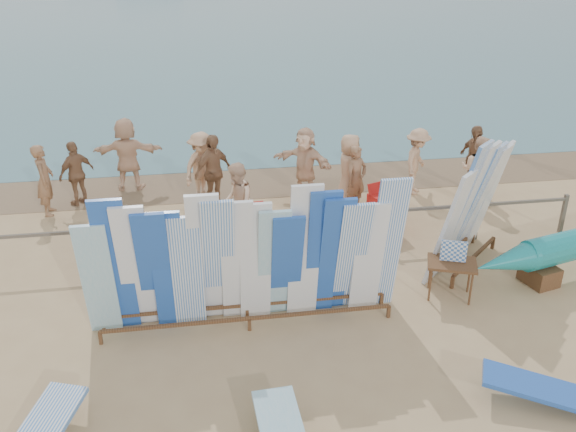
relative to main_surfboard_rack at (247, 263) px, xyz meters
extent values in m
plane|color=tan|center=(1.14, -0.63, -1.16)|extent=(160.00, 160.00, 0.00)
cube|color=brown|center=(1.14, 6.57, -1.16)|extent=(40.00, 2.60, 0.01)
cube|color=#655A4C|center=(1.14, 2.37, -0.36)|extent=(12.00, 0.06, 0.06)
cube|color=#655A4C|center=(-2.86, 2.37, -0.71)|extent=(0.08, 0.08, 0.90)
cube|color=#655A4C|center=(-0.86, 2.37, -0.71)|extent=(0.08, 0.08, 0.90)
cube|color=#655A4C|center=(1.14, 2.37, -0.71)|extent=(0.08, 0.08, 0.90)
cube|color=#655A4C|center=(3.14, 2.37, -0.71)|extent=(0.08, 0.08, 0.90)
cube|color=#655A4C|center=(5.14, 2.37, -0.71)|extent=(0.08, 0.08, 0.90)
cube|color=#655A4C|center=(7.14, 2.37, -0.71)|extent=(0.08, 0.08, 0.90)
cube|color=brown|center=(0.00, -0.20, -0.93)|extent=(4.79, 0.06, 0.06)
cube|color=brown|center=(0.00, 0.20, -0.93)|extent=(4.79, 0.06, 0.06)
cube|color=#83BDD2|center=(-2.34, 0.00, -0.09)|extent=(0.51, 0.49, 2.13)
cube|color=blue|center=(-2.05, 0.00, 0.11)|extent=(0.51, 0.61, 2.54)
cube|color=white|center=(-1.75, 0.00, 0.06)|extent=(0.51, 0.70, 2.43)
cube|color=blue|center=(-1.46, 0.00, 0.00)|extent=(0.51, 0.76, 2.31)
cube|color=blue|center=(-1.25, 0.00, -0.02)|extent=(0.51, 0.53, 2.27)
cube|color=white|center=(-0.95, 0.00, -0.07)|extent=(0.51, 0.53, 2.17)
cube|color=white|center=(-0.66, 0.00, 0.12)|extent=(0.51, 0.76, 2.56)
cube|color=white|center=(-0.44, 0.00, 0.07)|extent=(0.51, 0.80, 2.45)
cube|color=white|center=(-0.15, 0.00, 0.04)|extent=(0.51, 0.65, 2.39)
cube|color=white|center=(0.14, 0.00, 0.00)|extent=(0.51, 0.54, 2.31)
cube|color=#83BDD2|center=(0.44, 0.00, -0.06)|extent=(0.51, 0.65, 2.19)
cube|color=blue|center=(0.65, 0.00, -0.12)|extent=(0.51, 0.69, 2.08)
cube|color=white|center=(0.95, 0.00, 0.12)|extent=(0.51, 0.52, 2.56)
cube|color=blue|center=(1.24, 0.00, 0.07)|extent=(0.51, 0.59, 2.45)
cube|color=blue|center=(1.45, 0.00, 0.01)|extent=(0.51, 0.69, 2.33)
cube|color=white|center=(1.75, 0.00, -0.04)|extent=(0.51, 0.70, 2.23)
cube|color=white|center=(2.04, 0.00, -0.07)|extent=(0.51, 0.50, 2.17)
cube|color=white|center=(2.33, 0.00, 0.14)|extent=(0.51, 0.61, 2.59)
cube|color=brown|center=(4.58, 1.20, -0.91)|extent=(1.50, 1.40, 0.06)
cube|color=brown|center=(4.28, 1.52, -0.91)|extent=(1.50, 1.40, 0.06)
cube|color=white|center=(3.75, 0.73, -0.01)|extent=(0.81, 0.81, 2.29)
cube|color=white|center=(4.03, 0.99, 0.21)|extent=(0.91, 0.92, 2.74)
cube|color=white|center=(4.31, 1.25, 0.16)|extent=(0.92, 0.93, 2.62)
cube|color=white|center=(4.59, 1.51, 0.10)|extent=(0.93, 0.95, 2.51)
cube|color=white|center=(4.81, 1.71, 0.04)|extent=(0.94, 0.96, 2.40)
cube|color=white|center=(5.09, 1.97, 0.01)|extent=(0.81, 0.82, 2.34)
cube|color=brown|center=(5.54, 0.44, -0.97)|extent=(0.65, 0.73, 0.37)
cone|color=teal|center=(4.64, 0.21, -0.50)|extent=(1.34, 0.86, 0.57)
cube|color=brown|center=(3.67, 0.27, -0.48)|extent=(1.01, 0.86, 0.05)
cube|color=white|center=(3.67, 0.27, -0.23)|extent=(0.43, 0.19, 0.40)
cube|color=red|center=(0.46, 3.08, -0.87)|extent=(0.53, 0.49, 0.04)
cube|color=red|center=(0.44, 3.30, -0.62)|extent=(0.50, 0.19, 0.49)
cube|color=red|center=(1.90, 3.46, -0.84)|extent=(0.64, 0.61, 0.05)
cube|color=red|center=(1.84, 3.69, -0.57)|extent=(0.56, 0.29, 0.54)
cube|color=red|center=(3.31, 3.11, -0.63)|extent=(0.66, 0.82, 0.52)
cube|color=red|center=(3.21, 3.38, -0.30)|extent=(0.46, 0.30, 0.33)
imported|color=beige|center=(0.10, 3.17, -0.30)|extent=(0.48, 0.87, 1.71)
imported|color=beige|center=(-2.41, 6.48, -0.22)|extent=(1.77, 0.66, 1.88)
imported|color=#8C6042|center=(-3.54, 5.64, -0.36)|extent=(0.96, 0.93, 1.59)
imported|color=#8C6042|center=(-4.18, 5.19, -0.31)|extent=(0.37, 0.63, 1.69)
imported|color=beige|center=(1.94, 5.30, -0.27)|extent=(1.57, 1.49, 1.76)
imported|color=#8C6042|center=(-0.32, 4.94, -0.25)|extent=(1.12, 1.02, 1.81)
imported|color=#8C6042|center=(6.17, 4.93, -0.29)|extent=(0.64, 1.09, 1.74)
imported|color=tan|center=(2.90, 4.67, -0.28)|extent=(0.52, 0.90, 1.75)
imported|color=#8C6042|center=(2.97, 4.25, -0.36)|extent=(0.66, 0.56, 1.60)
imported|color=tan|center=(4.75, 5.07, -0.32)|extent=(0.98, 1.15, 1.68)
imported|color=beige|center=(5.93, 4.16, -0.30)|extent=(0.86, 0.88, 1.72)
imported|color=tan|center=(-0.57, 5.46, -0.29)|extent=(1.10, 1.13, 1.73)
camera|label=1|loc=(-0.69, -8.60, 4.84)|focal=38.00mm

